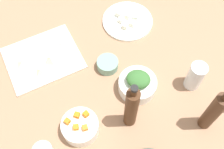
% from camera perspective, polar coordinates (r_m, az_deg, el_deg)
% --- Properties ---
extents(tabletop, '(1.90, 1.90, 0.03)m').
position_cam_1_polar(tabletop, '(1.11, 0.00, -1.64)').
color(tabletop, '#9C7356').
rests_on(tabletop, ground).
extents(cutting_board, '(0.30, 0.25, 0.01)m').
position_cam_1_polar(cutting_board, '(1.18, -13.98, 3.26)').
color(cutting_board, silver).
rests_on(cutting_board, tabletop).
extents(plate_tofu, '(0.22, 0.22, 0.01)m').
position_cam_1_polar(plate_tofu, '(1.26, 3.20, 10.89)').
color(plate_tofu, white).
rests_on(plate_tofu, tabletop).
extents(bowl_greens, '(0.14, 0.14, 0.06)m').
position_cam_1_polar(bowl_greens, '(1.06, 5.22, -2.21)').
color(bowl_greens, white).
rests_on(bowl_greens, tabletop).
extents(bowl_carrots, '(0.13, 0.13, 0.06)m').
position_cam_1_polar(bowl_carrots, '(1.00, -6.52, -10.65)').
color(bowl_carrots, white).
rests_on(bowl_carrots, tabletop).
extents(bowl_small_side, '(0.09, 0.09, 0.04)m').
position_cam_1_polar(bowl_small_side, '(1.11, -0.91, 2.10)').
color(bowl_small_side, '#74A28F').
rests_on(bowl_small_side, tabletop).
extents(bottle_0, '(0.05, 0.05, 0.26)m').
position_cam_1_polar(bottle_0, '(0.98, 20.13, -7.13)').
color(bottle_0, '#472B19').
rests_on(bottle_0, tabletop).
extents(bottle_1, '(0.04, 0.04, 0.27)m').
position_cam_1_polar(bottle_1, '(0.92, 3.99, -6.87)').
color(bottle_1, '#442613').
rests_on(bottle_1, tabletop).
extents(drinking_glass_1, '(0.06, 0.06, 0.13)m').
position_cam_1_polar(drinking_glass_1, '(1.08, 16.72, -0.33)').
color(drinking_glass_1, white).
rests_on(drinking_glass_1, tabletop).
extents(carrot_cube_0, '(0.03, 0.03, 0.02)m').
position_cam_1_polar(carrot_cube_0, '(0.97, -7.19, -8.24)').
color(carrot_cube_0, orange).
rests_on(carrot_cube_0, bowl_carrots).
extents(carrot_cube_1, '(0.02, 0.02, 0.02)m').
position_cam_1_polar(carrot_cube_1, '(0.95, -5.54, -10.82)').
color(carrot_cube_1, orange).
rests_on(carrot_cube_1, bowl_carrots).
extents(carrot_cube_2, '(0.02, 0.02, 0.02)m').
position_cam_1_polar(carrot_cube_2, '(0.96, -7.40, -10.70)').
color(carrot_cube_2, orange).
rests_on(carrot_cube_2, bowl_carrots).
extents(carrot_cube_3, '(0.02, 0.02, 0.02)m').
position_cam_1_polar(carrot_cube_3, '(0.97, -5.35, -8.07)').
color(carrot_cube_3, orange).
rests_on(carrot_cube_3, bowl_carrots).
extents(carrot_cube_4, '(0.02, 0.02, 0.02)m').
position_cam_1_polar(carrot_cube_4, '(0.97, -9.16, -9.46)').
color(carrot_cube_4, orange).
rests_on(carrot_cube_4, bowl_carrots).
extents(chopped_greens_mound, '(0.12, 0.12, 0.04)m').
position_cam_1_polar(chopped_greens_mound, '(1.01, 5.44, -0.94)').
color(chopped_greens_mound, '#386B32').
rests_on(chopped_greens_mound, bowl_greens).
extents(tofu_cube_0, '(0.03, 0.03, 0.02)m').
position_cam_1_polar(tofu_cube_0, '(1.24, 1.88, 11.11)').
color(tofu_cube_0, white).
rests_on(tofu_cube_0, plate_tofu).
extents(tofu_cube_1, '(0.03, 0.03, 0.02)m').
position_cam_1_polar(tofu_cube_1, '(1.25, 4.87, 11.56)').
color(tofu_cube_1, white).
rests_on(tofu_cube_1, plate_tofu).
extents(tofu_cube_2, '(0.03, 0.03, 0.02)m').
position_cam_1_polar(tofu_cube_2, '(1.26, 3.17, 11.93)').
color(tofu_cube_2, silver).
rests_on(tofu_cube_2, plate_tofu).
extents(tofu_cube_3, '(0.03, 0.03, 0.02)m').
position_cam_1_polar(tofu_cube_3, '(1.23, 4.20, 10.41)').
color(tofu_cube_3, white).
rests_on(tofu_cube_3, plate_tofu).
extents(tofu_cube_4, '(0.03, 0.03, 0.02)m').
position_cam_1_polar(tofu_cube_4, '(1.22, 2.70, 9.87)').
color(tofu_cube_4, '#EEE3CB').
rests_on(tofu_cube_4, plate_tofu).
extents(tofu_cube_5, '(0.03, 0.03, 0.02)m').
position_cam_1_polar(tofu_cube_5, '(1.26, 1.37, 12.36)').
color(tofu_cube_5, silver).
rests_on(tofu_cube_5, plate_tofu).
extents(dumpling_0, '(0.05, 0.05, 0.03)m').
position_cam_1_polar(dumpling_0, '(1.13, -14.46, 0.62)').
color(dumpling_0, beige).
rests_on(dumpling_0, cutting_board).
extents(dumpling_1, '(0.04, 0.05, 0.03)m').
position_cam_1_polar(dumpling_1, '(1.14, -12.54, 2.99)').
color(dumpling_1, beige).
rests_on(dumpling_1, cutting_board).
extents(dumpling_2, '(0.06, 0.06, 0.02)m').
position_cam_1_polar(dumpling_2, '(1.18, -10.08, 6.00)').
color(dumpling_2, beige).
rests_on(dumpling_2, cutting_board).
extents(dumpling_3, '(0.07, 0.07, 0.02)m').
position_cam_1_polar(dumpling_3, '(1.17, -17.88, 2.19)').
color(dumpling_3, beige).
rests_on(dumpling_3, cutting_board).
extents(dumpling_4, '(0.08, 0.08, 0.02)m').
position_cam_1_polar(dumpling_4, '(1.19, -12.80, 5.70)').
color(dumpling_4, beige).
rests_on(dumpling_4, cutting_board).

